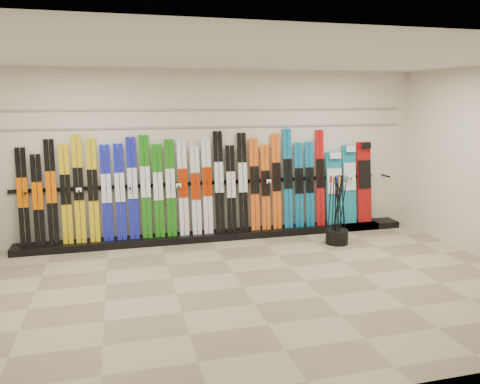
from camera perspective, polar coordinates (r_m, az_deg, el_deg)
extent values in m
plane|color=#85755C|center=(6.40, 0.31, -11.51)|extent=(8.00, 8.00, 0.00)
plane|color=beige|center=(8.40, -4.13, 4.51)|extent=(8.00, 0.00, 8.00)
plane|color=silver|center=(5.93, 0.34, 16.32)|extent=(8.00, 8.00, 0.00)
cube|color=black|center=(8.52, -2.22, -5.27)|extent=(8.00, 0.40, 0.12)
cube|color=black|center=(8.32, -24.95, -0.61)|extent=(0.17, 0.22, 1.60)
cube|color=black|center=(8.29, -23.42, -0.93)|extent=(0.17, 0.20, 1.49)
cube|color=black|center=(8.25, -22.00, -0.04)|extent=(0.17, 0.23, 1.73)
cube|color=gold|center=(8.23, -20.47, -0.27)|extent=(0.17, 0.22, 1.64)
cube|color=gold|center=(8.20, -19.06, 0.33)|extent=(0.17, 0.24, 1.79)
cube|color=gold|center=(8.19, -17.50, 0.21)|extent=(0.17, 0.23, 1.73)
cube|color=#141A9B|center=(8.18, -15.95, -0.12)|extent=(0.17, 0.22, 1.62)
cube|color=#141A9B|center=(8.18, -14.42, -0.01)|extent=(0.17, 0.22, 1.63)
cube|color=#141A9B|center=(8.18, -12.95, 0.44)|extent=(0.17, 0.23, 1.74)
cube|color=#186C10|center=(8.19, -11.44, 0.61)|extent=(0.17, 0.24, 1.76)
cube|color=#186C10|center=(8.21, -9.93, 0.13)|extent=(0.17, 0.22, 1.61)
cube|color=#186C10|center=(8.23, -8.47, 0.47)|extent=(0.17, 0.23, 1.68)
cube|color=silver|center=(8.25, -6.97, 0.52)|extent=(0.17, 0.23, 1.68)
cube|color=silver|center=(8.29, -5.41, 0.17)|extent=(0.17, 0.21, 1.55)
cube|color=silver|center=(8.32, -4.02, 0.72)|extent=(0.17, 0.23, 1.69)
cube|color=black|center=(8.36, -2.58, 1.19)|extent=(0.17, 0.24, 1.81)
cube|color=black|center=(8.41, -1.11, 0.38)|extent=(0.17, 0.21, 1.56)
cube|color=black|center=(8.46, 0.34, 1.20)|extent=(0.17, 0.24, 1.77)
cube|color=#DA5311|center=(8.52, 1.78, 0.91)|extent=(0.17, 0.22, 1.67)
cube|color=#DA5311|center=(8.59, 3.13, 0.57)|extent=(0.17, 0.21, 1.55)
cube|color=#DA5311|center=(8.65, 4.46, 1.28)|extent=(0.17, 0.23, 1.74)
cube|color=#0D5F8A|center=(8.72, 5.85, 1.63)|extent=(0.17, 0.25, 1.83)
cube|color=#0D5F8A|center=(8.81, 7.19, 0.86)|extent=(0.17, 0.21, 1.58)
cube|color=#0D5F8A|center=(8.89, 8.48, 0.95)|extent=(0.17, 0.21, 1.59)
cube|color=#A70D0F|center=(8.97, 9.73, 1.69)|extent=(0.17, 0.24, 1.80)
cube|color=#14728C|center=(9.14, 11.40, 0.47)|extent=(0.33, 0.22, 1.38)
cube|color=#14728C|center=(9.28, 13.17, 0.93)|extent=(0.27, 0.23, 1.50)
cube|color=#990C0C|center=(9.43, 14.89, 1.16)|extent=(0.29, 0.24, 1.55)
cylinder|color=black|center=(8.37, 11.73, -5.34)|extent=(0.39, 0.39, 0.25)
cylinder|color=black|center=(8.31, 11.88, -2.01)|extent=(0.11, 0.02, 1.18)
cylinder|color=black|center=(8.36, 12.11, -1.94)|extent=(0.16, 0.04, 1.17)
cylinder|color=black|center=(8.17, 11.86, -2.23)|extent=(0.13, 0.04, 1.18)
cylinder|color=black|center=(8.35, 11.80, -1.95)|extent=(0.10, 0.12, 1.18)
cylinder|color=black|center=(8.20, 10.83, -2.14)|extent=(0.04, 0.05, 1.18)
cylinder|color=black|center=(8.13, 11.24, -2.28)|extent=(0.04, 0.07, 1.18)
cylinder|color=black|center=(8.22, 12.34, -2.18)|extent=(0.15, 0.02, 1.18)
cylinder|color=black|center=(8.29, 11.55, -2.02)|extent=(0.04, 0.03, 1.18)
cylinder|color=black|center=(8.30, 11.71, -2.01)|extent=(0.14, 0.05, 1.18)
cylinder|color=black|center=(8.13, 11.92, -2.29)|extent=(0.12, 0.06, 1.18)
cylinder|color=black|center=(8.19, 11.55, -2.19)|extent=(0.02, 0.11, 1.18)
cylinder|color=black|center=(8.34, 12.51, -2.00)|extent=(0.14, 0.10, 1.17)
cube|color=gray|center=(8.34, -4.15, 7.91)|extent=(7.60, 0.02, 0.03)
cube|color=gray|center=(8.33, -4.18, 9.97)|extent=(7.60, 0.02, 0.03)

